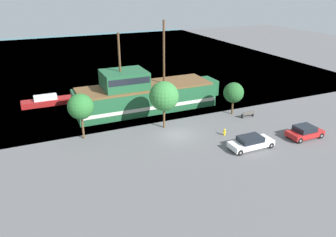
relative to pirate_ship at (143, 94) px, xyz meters
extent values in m
plane|color=#5B5B5E|center=(0.59, -9.27, -2.04)|extent=(160.00, 160.00, 0.00)
plane|color=teal|center=(0.59, 34.73, -2.04)|extent=(80.00, 80.00, 0.00)
cube|color=#1E5633|center=(0.25, 0.00, -0.53)|extent=(18.61, 5.92, 3.03)
cube|color=silver|center=(0.25, 0.00, -0.98)|extent=(18.23, 6.00, 0.45)
cube|color=#1E5633|center=(10.16, 0.00, -0.08)|extent=(1.40, 3.26, 2.12)
cube|color=brown|center=(0.25, 0.00, 1.11)|extent=(17.86, 5.45, 0.25)
cube|color=#1E5633|center=(-2.54, 0.00, 2.35)|extent=(5.58, 4.74, 2.23)
cube|color=black|center=(-2.54, 0.00, 2.68)|extent=(5.30, 4.80, 0.80)
cylinder|color=#4C331E|center=(3.04, 0.00, 5.38)|extent=(0.28, 0.28, 8.29)
cylinder|color=#4C331E|center=(-3.00, 0.00, 4.76)|extent=(0.28, 0.28, 7.05)
cube|color=maroon|center=(-11.46, 6.89, -1.64)|extent=(7.67, 1.80, 0.81)
cube|color=silver|center=(-12.04, 6.89, -0.93)|extent=(3.07, 1.41, 0.60)
cube|color=black|center=(-11.12, 6.89, -0.93)|extent=(0.12, 1.26, 0.48)
cube|color=#B21E1E|center=(13.20, -15.79, -1.50)|extent=(3.98, 1.94, 0.59)
cube|color=black|center=(13.08, -15.79, -0.93)|extent=(2.07, 1.75, 0.57)
cylinder|color=black|center=(14.73, -16.67, -1.72)|extent=(0.65, 0.22, 0.65)
cylinder|color=gray|center=(14.73, -16.67, -1.72)|extent=(0.25, 0.25, 0.25)
cylinder|color=black|center=(14.73, -14.91, -1.72)|extent=(0.65, 0.22, 0.65)
cylinder|color=gray|center=(14.73, -14.91, -1.72)|extent=(0.25, 0.25, 0.25)
cylinder|color=black|center=(11.66, -16.67, -1.72)|extent=(0.65, 0.22, 0.65)
cylinder|color=gray|center=(11.66, -16.67, -1.72)|extent=(0.25, 0.25, 0.25)
cylinder|color=black|center=(11.66, -14.91, -1.72)|extent=(0.65, 0.22, 0.65)
cylinder|color=gray|center=(11.66, -14.91, -1.72)|extent=(0.25, 0.25, 0.25)
cube|color=white|center=(6.19, -15.45, -1.52)|extent=(4.72, 1.85, 0.59)
cube|color=black|center=(6.05, -15.45, -0.96)|extent=(2.45, 1.66, 0.52)
cylinder|color=black|center=(8.11, -16.28, -1.73)|extent=(0.62, 0.22, 0.62)
cylinder|color=gray|center=(8.11, -16.28, -1.73)|extent=(0.24, 0.25, 0.24)
cylinder|color=black|center=(8.11, -14.61, -1.73)|extent=(0.62, 0.22, 0.62)
cylinder|color=gray|center=(8.11, -14.61, -1.73)|extent=(0.24, 0.25, 0.24)
cylinder|color=black|center=(4.26, -16.28, -1.73)|extent=(0.62, 0.22, 0.62)
cylinder|color=gray|center=(4.26, -16.28, -1.73)|extent=(0.24, 0.25, 0.24)
cylinder|color=black|center=(4.26, -14.61, -1.73)|extent=(0.62, 0.22, 0.62)
cylinder|color=gray|center=(4.26, -14.61, -1.73)|extent=(0.24, 0.25, 0.24)
cylinder|color=yellow|center=(5.42, -11.68, -1.76)|extent=(0.22, 0.22, 0.56)
sphere|color=yellow|center=(5.42, -11.68, -1.40)|extent=(0.25, 0.25, 0.25)
cylinder|color=yellow|center=(5.26, -11.68, -1.73)|extent=(0.10, 0.09, 0.09)
cylinder|color=yellow|center=(5.58, -11.68, -1.73)|extent=(0.10, 0.09, 0.09)
cube|color=#4C4742|center=(11.10, -8.32, -1.62)|extent=(1.74, 0.45, 0.05)
cube|color=#4C4742|center=(11.10, -8.52, -1.39)|extent=(1.74, 0.06, 0.40)
cube|color=#2D2D2D|center=(10.28, -8.32, -1.84)|extent=(0.12, 0.36, 0.40)
cube|color=#2D2D2D|center=(11.91, -8.32, -1.84)|extent=(0.12, 0.36, 0.40)
cylinder|color=brown|center=(-9.22, -6.04, -0.77)|extent=(0.24, 0.24, 2.55)
sphere|color=#286B2D|center=(-9.22, -6.04, 1.69)|extent=(2.78, 2.78, 2.78)
cylinder|color=brown|center=(0.04, -6.98, -0.81)|extent=(0.24, 0.24, 2.47)
sphere|color=#337A38|center=(0.04, -6.98, 1.88)|extent=(3.42, 3.42, 3.42)
cylinder|color=brown|center=(9.93, -6.54, -1.14)|extent=(0.24, 0.24, 1.81)
sphere|color=#235B28|center=(9.93, -6.54, 0.87)|extent=(2.61, 2.61, 2.61)
camera|label=1|loc=(-13.92, -39.62, 13.85)|focal=35.00mm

